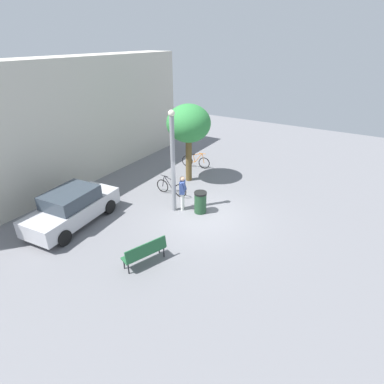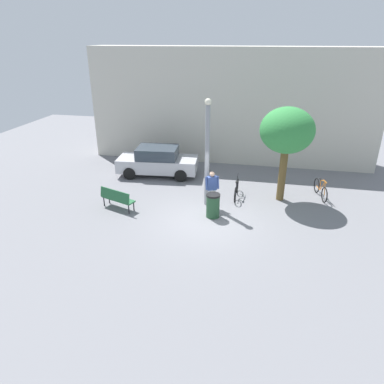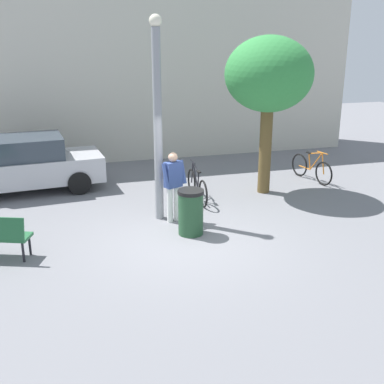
{
  "view_description": "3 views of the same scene",
  "coord_description": "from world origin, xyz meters",
  "px_view_note": "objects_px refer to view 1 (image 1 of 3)",
  "views": [
    {
      "loc": [
        -10.48,
        -5.65,
        7.24
      ],
      "look_at": [
        -0.51,
        0.36,
        1.34
      ],
      "focal_mm": 28.7,
      "sensor_mm": 36.0,
      "label": 1
    },
    {
      "loc": [
        2.01,
        -12.59,
        6.88
      ],
      "look_at": [
        -0.58,
        -0.12,
        1.25
      ],
      "focal_mm": 33.0,
      "sensor_mm": 36.0,
      "label": 2
    },
    {
      "loc": [
        -2.48,
        -9.22,
        4.24
      ],
      "look_at": [
        0.16,
        0.09,
        1.06
      ],
      "focal_mm": 45.24,
      "sensor_mm": 36.0,
      "label": 3
    }
  ],
  "objects_px": {
    "bicycle_orange": "(196,161)",
    "trash_bin": "(200,202)",
    "lamppost": "(173,161)",
    "park_bench": "(145,251)",
    "parked_car_silver": "(72,207)",
    "plaza_tree": "(189,124)",
    "bicycle_black": "(171,188)",
    "person_by_lamppost": "(182,191)"
  },
  "relations": [
    {
      "from": "lamppost",
      "to": "bicycle_orange",
      "type": "relative_size",
      "value": 2.6
    },
    {
      "from": "person_by_lamppost",
      "to": "parked_car_silver",
      "type": "bearing_deg",
      "value": 135.58
    },
    {
      "from": "lamppost",
      "to": "bicycle_black",
      "type": "distance_m",
      "value": 2.61
    },
    {
      "from": "bicycle_black",
      "to": "parked_car_silver",
      "type": "relative_size",
      "value": 0.42
    },
    {
      "from": "bicycle_orange",
      "to": "plaza_tree",
      "type": "bearing_deg",
      "value": -161.23
    },
    {
      "from": "bicycle_black",
      "to": "park_bench",
      "type": "bearing_deg",
      "value": -155.08
    },
    {
      "from": "park_bench",
      "to": "parked_car_silver",
      "type": "height_order",
      "value": "parked_car_silver"
    },
    {
      "from": "bicycle_orange",
      "to": "lamppost",
      "type": "bearing_deg",
      "value": -160.35
    },
    {
      "from": "lamppost",
      "to": "bicycle_black",
      "type": "xyz_separation_m",
      "value": [
        1.24,
        1.02,
        -2.06
      ]
    },
    {
      "from": "lamppost",
      "to": "bicycle_black",
      "type": "height_order",
      "value": "lamppost"
    },
    {
      "from": "person_by_lamppost",
      "to": "bicycle_black",
      "type": "relative_size",
      "value": 0.92
    },
    {
      "from": "person_by_lamppost",
      "to": "parked_car_silver",
      "type": "xyz_separation_m",
      "value": [
        -3.44,
        3.37,
        -0.19
      ]
    },
    {
      "from": "person_by_lamppost",
      "to": "trash_bin",
      "type": "bearing_deg",
      "value": -77.56
    },
    {
      "from": "lamppost",
      "to": "trash_bin",
      "type": "xyz_separation_m",
      "value": [
        0.46,
        -1.14,
        -1.93
      ]
    },
    {
      "from": "bicycle_orange",
      "to": "trash_bin",
      "type": "distance_m",
      "value": 5.46
    },
    {
      "from": "lamppost",
      "to": "plaza_tree",
      "type": "bearing_deg",
      "value": 20.14
    },
    {
      "from": "person_by_lamppost",
      "to": "parked_car_silver",
      "type": "relative_size",
      "value": 0.39
    },
    {
      "from": "person_by_lamppost",
      "to": "parked_car_silver",
      "type": "distance_m",
      "value": 4.81
    },
    {
      "from": "bicycle_orange",
      "to": "trash_bin",
      "type": "bearing_deg",
      "value": -147.39
    },
    {
      "from": "lamppost",
      "to": "bicycle_orange",
      "type": "height_order",
      "value": "lamppost"
    },
    {
      "from": "lamppost",
      "to": "plaza_tree",
      "type": "relative_size",
      "value": 1.1
    },
    {
      "from": "person_by_lamppost",
      "to": "plaza_tree",
      "type": "distance_m",
      "value": 3.98
    },
    {
      "from": "lamppost",
      "to": "trash_bin",
      "type": "bearing_deg",
      "value": -67.91
    },
    {
      "from": "plaza_tree",
      "to": "bicycle_orange",
      "type": "height_order",
      "value": "plaza_tree"
    },
    {
      "from": "park_bench",
      "to": "parked_car_silver",
      "type": "xyz_separation_m",
      "value": [
        0.53,
        4.35,
        0.23
      ]
    },
    {
      "from": "park_bench",
      "to": "person_by_lamppost",
      "type": "bearing_deg",
      "value": 13.86
    },
    {
      "from": "person_by_lamppost",
      "to": "bicycle_black",
      "type": "xyz_separation_m",
      "value": [
        0.96,
        1.31,
        -0.58
      ]
    },
    {
      "from": "bicycle_black",
      "to": "plaza_tree",
      "type": "bearing_deg",
      "value": 4.85
    },
    {
      "from": "plaza_tree",
      "to": "trash_bin",
      "type": "distance_m",
      "value": 4.49
    },
    {
      "from": "person_by_lamppost",
      "to": "bicycle_black",
      "type": "distance_m",
      "value": 1.73
    },
    {
      "from": "park_bench",
      "to": "trash_bin",
      "type": "height_order",
      "value": "trash_bin"
    },
    {
      "from": "plaza_tree",
      "to": "trash_bin",
      "type": "xyz_separation_m",
      "value": [
        -2.77,
        -2.32,
        -2.67
      ]
    },
    {
      "from": "park_bench",
      "to": "lamppost",
      "type": "bearing_deg",
      "value": 19.04
    },
    {
      "from": "park_bench",
      "to": "plaza_tree",
      "type": "distance_m",
      "value": 7.81
    },
    {
      "from": "park_bench",
      "to": "trash_bin",
      "type": "distance_m",
      "value": 4.16
    },
    {
      "from": "person_by_lamppost",
      "to": "parked_car_silver",
      "type": "height_order",
      "value": "person_by_lamppost"
    },
    {
      "from": "parked_car_silver",
      "to": "plaza_tree",
      "type": "bearing_deg",
      "value": -16.45
    },
    {
      "from": "bicycle_orange",
      "to": "bicycle_black",
      "type": "xyz_separation_m",
      "value": [
        -3.82,
        -0.79,
        0.0
      ]
    },
    {
      "from": "person_by_lamppost",
      "to": "trash_bin",
      "type": "xyz_separation_m",
      "value": [
        0.19,
        -0.84,
        -0.45
      ]
    },
    {
      "from": "bicycle_black",
      "to": "lamppost",
      "type": "bearing_deg",
      "value": -140.61
    },
    {
      "from": "plaza_tree",
      "to": "bicycle_black",
      "type": "xyz_separation_m",
      "value": [
        -1.99,
        -0.17,
        -2.8
      ]
    },
    {
      "from": "lamppost",
      "to": "plaza_tree",
      "type": "xyz_separation_m",
      "value": [
        3.23,
        1.18,
        0.73
      ]
    }
  ]
}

